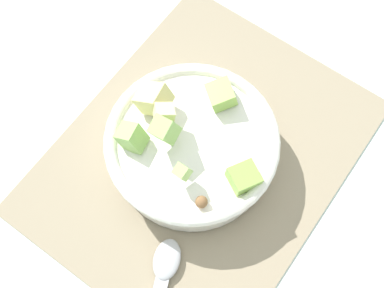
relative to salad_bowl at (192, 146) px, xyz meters
name	(u,v)px	position (x,y,z in m)	size (l,w,h in m)	color
ground_plane	(201,156)	(-0.01, 0.01, -0.05)	(2.40, 2.40, 0.00)	silver
placemat	(201,156)	(-0.01, 0.01, -0.04)	(0.48, 0.37, 0.01)	gray
salad_bowl	(192,146)	(0.00, 0.00, 0.00)	(0.24, 0.24, 0.13)	white
serving_spoon	(160,287)	(0.17, 0.07, -0.03)	(0.19, 0.10, 0.01)	#B7B7BC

